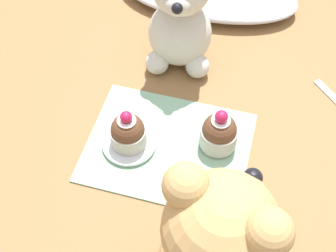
% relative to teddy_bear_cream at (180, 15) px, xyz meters
% --- Properties ---
extents(ground_plane, '(4.00, 4.00, 0.00)m').
position_rel_teddy_bear_cream_xyz_m(ground_plane, '(0.03, -0.18, -0.10)').
color(ground_plane, olive).
extents(knitted_placemat, '(0.24, 0.19, 0.01)m').
position_rel_teddy_bear_cream_xyz_m(knitted_placemat, '(0.03, -0.18, -0.10)').
color(knitted_placemat, '#8EBC99').
rests_on(knitted_placemat, ground_plane).
extents(teddy_bear_cream, '(0.12, 0.12, 0.21)m').
position_rel_teddy_bear_cream_xyz_m(teddy_bear_cream, '(0.00, 0.00, 0.00)').
color(teddy_bear_cream, beige).
rests_on(teddy_bear_cream, ground_plane).
extents(cupcake_near_cream_bear, '(0.06, 0.06, 0.08)m').
position_rel_teddy_bear_cream_xyz_m(cupcake_near_cream_bear, '(0.10, -0.16, -0.07)').
color(cupcake_near_cream_bear, '#B2ADA3').
rests_on(cupcake_near_cream_bear, knitted_placemat).
extents(saucer_plate, '(0.08, 0.08, 0.01)m').
position_rel_teddy_bear_cream_xyz_m(saucer_plate, '(-0.03, -0.20, -0.09)').
color(saucer_plate, silver).
rests_on(saucer_plate, knitted_placemat).
extents(cupcake_near_tan_bear, '(0.05, 0.05, 0.07)m').
position_rel_teddy_bear_cream_xyz_m(cupcake_near_tan_bear, '(-0.03, -0.20, -0.07)').
color(cupcake_near_tan_bear, '#B2ADA3').
rests_on(cupcake_near_tan_bear, saucer_plate).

